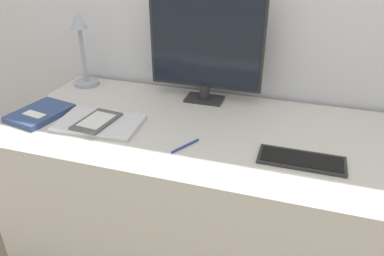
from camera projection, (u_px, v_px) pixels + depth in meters
desk at (197, 196)px, 1.71m from camera, size 1.59×0.75×0.71m
monitor at (206, 46)px, 1.65m from camera, size 0.52×0.11×0.49m
keyboard at (301, 160)px, 1.31m from camera, size 0.30×0.12×0.01m
laptop at (100, 123)px, 1.55m from camera, size 0.35×0.24×0.02m
ereader at (97, 121)px, 1.54m from camera, size 0.15×0.21×0.01m
desk_lamp at (82, 45)px, 1.85m from camera, size 0.13×0.13×0.37m
notebook at (40, 113)px, 1.62m from camera, size 0.22×0.28×0.03m
pen at (185, 146)px, 1.40m from camera, size 0.07×0.12×0.01m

